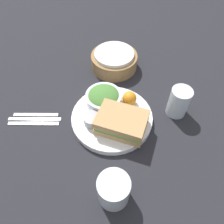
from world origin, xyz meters
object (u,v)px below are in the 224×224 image
object	(u,v)px
water_glass	(114,190)
sandwich	(122,122)
spoon	(36,115)
knife	(35,119)
bread_basket	(114,60)
drink_glass	(179,102)
plate	(112,118)
salad_bowl	(104,98)
fork	(33,123)
dressing_cup	(93,119)

from	to	relation	value
water_glass	sandwich	bearing A→B (deg)	111.16
spoon	knife	bearing A→B (deg)	90.00
bread_basket	spoon	world-z (taller)	bread_basket
drink_glass	spoon	distance (m)	0.48
plate	salad_bowl	xyz separation A→B (m)	(-0.05, 0.04, 0.04)
fork	drink_glass	bearing A→B (deg)	-173.57
plate	salad_bowl	world-z (taller)	salad_bowl
salad_bowl	dressing_cup	bearing A→B (deg)	-84.16
sandwich	bread_basket	xyz separation A→B (m)	(-0.17, 0.26, -0.02)
salad_bowl	knife	world-z (taller)	salad_bowl
knife	salad_bowl	bearing A→B (deg)	-166.56
dressing_cup	knife	size ratio (longest dim) A/B	0.33
salad_bowl	water_glass	world-z (taller)	water_glass
water_glass	spoon	bearing A→B (deg)	162.75
drink_glass	bread_basket	distance (m)	0.31
plate	spoon	world-z (taller)	plate
plate	fork	size ratio (longest dim) A/B	1.58
drink_glass	bread_basket	xyz separation A→B (m)	(-0.29, 0.11, -0.02)
dressing_cup	spoon	world-z (taller)	dressing_cup
bread_basket	knife	xyz separation A→B (m)	(-0.11, -0.36, -0.03)
bread_basket	sandwich	bearing A→B (deg)	-57.98
salad_bowl	water_glass	distance (m)	0.30
salad_bowl	drink_glass	distance (m)	0.25
sandwich	water_glass	size ratio (longest dim) A/B	1.84
salad_bowl	fork	distance (m)	0.25
salad_bowl	fork	size ratio (longest dim) A/B	0.72
sandwich	salad_bowl	world-z (taller)	same
dressing_cup	plate	bearing A→B (deg)	50.79
plate	bread_basket	xyz separation A→B (m)	(-0.12, 0.24, 0.02)
plate	knife	xyz separation A→B (m)	(-0.23, -0.12, -0.01)
dressing_cup	drink_glass	size ratio (longest dim) A/B	0.56
dressing_cup	water_glass	world-z (taller)	water_glass
knife	fork	bearing A→B (deg)	90.00
fork	spoon	xyz separation A→B (m)	(-0.02, 0.03, 0.00)
salad_bowl	plate	bearing A→B (deg)	-35.15
plate	drink_glass	distance (m)	0.22
knife	spoon	size ratio (longest dim) A/B	1.17
dressing_cup	water_glass	xyz separation A→B (m)	(0.16, -0.17, 0.01)
salad_bowl	spoon	bearing A→B (deg)	-143.00
dressing_cup	fork	bearing A→B (deg)	-154.39
dressing_cup	water_glass	size ratio (longest dim) A/B	0.64
knife	plate	bearing A→B (deg)	180.00
sandwich	salad_bowl	xyz separation A→B (m)	(-0.10, 0.06, -0.00)
sandwich	spoon	world-z (taller)	sandwich
sandwich	dressing_cup	size ratio (longest dim) A/B	2.85
dressing_cup	fork	xyz separation A→B (m)	(-0.18, -0.09, -0.03)
plate	sandwich	xyz separation A→B (m)	(0.05, -0.03, 0.04)
drink_glass	fork	distance (m)	0.48
plate	bread_basket	distance (m)	0.27
spoon	dressing_cup	bearing A→B (deg)	167.55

